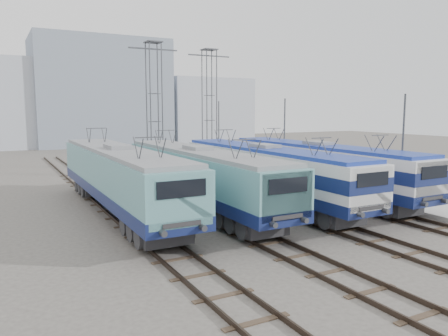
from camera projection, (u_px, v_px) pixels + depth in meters
ground at (309, 237)px, 20.89m from camera, size 160.00×160.00×0.00m
platform at (348, 189)px, 32.63m from camera, size 4.00×70.00×0.30m
locomotive_far_left at (120, 175)px, 25.05m from camera, size 2.99×18.90×3.56m
locomotive_center_left at (200, 174)px, 26.14m from camera, size 2.87×18.14×3.41m
locomotive_center_right at (266, 169)px, 27.88m from camera, size 2.85×18.03×3.39m
locomotive_far_right at (319, 164)px, 30.12m from camera, size 2.86×18.09×3.40m
catenary_tower_west at (154, 103)px, 39.27m from camera, size 4.50×1.20×12.00m
catenary_tower_east at (209, 104)px, 44.04m from camera, size 4.50×1.20×12.00m
mast_front at (402, 153)px, 26.19m from camera, size 0.12×0.12×7.00m
mast_mid at (284, 140)px, 36.69m from camera, size 0.12×0.12×7.00m
mast_rear at (219, 134)px, 47.19m from camera, size 0.12×0.12×7.00m
building_center at (100, 93)px, 75.81m from camera, size 22.00×14.00×18.00m
building_east at (204, 110)px, 85.53m from camera, size 16.00×12.00×12.00m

